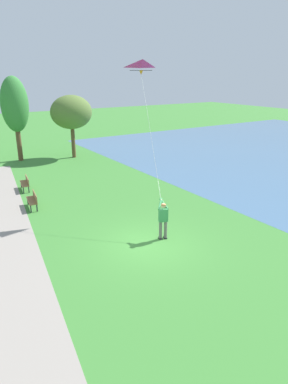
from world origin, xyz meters
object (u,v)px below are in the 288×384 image
Objects in this scene: tree_horizon_far at (71,112)px; park_bench_far_walkway at (26,182)px; person_kite_flyer at (163,217)px; park_bench_near_walkway at (33,199)px; flying_kite at (143,69)px; tree_treeline_right at (15,105)px.

park_bench_far_walkway is at bearing -130.76° from tree_horizon_far.
person_kite_flyer is 1.18× the size of park_bench_near_walkway.
flying_kite is 0.85× the size of tree_treeline_right.
tree_horizon_far is at bearing -17.77° from tree_treeline_right.
flying_kite is 10.68m from park_bench_far_walkway.
park_bench_far_walkway is at bearing 125.17° from flying_kite.
tree_treeline_right reaches higher than person_kite_flyer.
tree_treeline_right reaches higher than park_bench_far_walkway.
tree_horizon_far is at bearing 57.83° from park_bench_near_walkway.
tree_treeline_right is at bearing 94.56° from person_kite_flyer.
person_kite_flyer is 0.31× the size of flying_kite.
person_kite_flyer reaches higher than park_bench_near_walkway.
person_kite_flyer is 1.18× the size of park_bench_far_walkway.
person_kite_flyer is 8.06m from park_bench_near_walkway.
tree_treeline_right is (-2.88, 15.25, -2.72)m from flying_kite.
flying_kite is 9.21m from park_bench_near_walkway.
flying_kite reaches higher than person_kite_flyer.
park_bench_near_walkway is at bearing -122.17° from tree_horizon_far.
tree_horizon_far reaches higher than park_bench_near_walkway.
person_kite_flyer is 18.15m from tree_horizon_far.
tree_treeline_right is (1.83, 8.57, 4.15)m from park_bench_far_walkway.
park_bench_near_walkway is at bearing -98.30° from park_bench_far_walkway.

